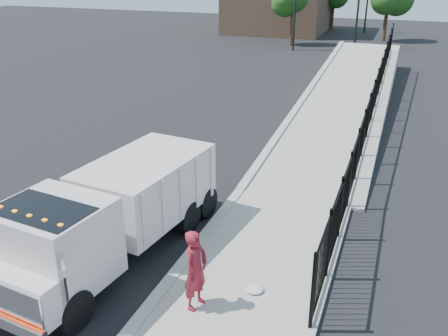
% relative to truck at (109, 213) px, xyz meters
% --- Properties ---
extents(ground, '(120.00, 120.00, 0.00)m').
position_rel_truck_xyz_m(ground, '(1.87, 1.03, -1.39)').
color(ground, black).
rests_on(ground, ground).
extents(sidewalk, '(3.55, 12.00, 0.12)m').
position_rel_truck_xyz_m(sidewalk, '(3.79, -0.97, -1.33)').
color(sidewalk, '#9E998E').
rests_on(sidewalk, ground).
extents(curb, '(0.30, 12.00, 0.16)m').
position_rel_truck_xyz_m(curb, '(1.87, -0.97, -1.31)').
color(curb, '#ADAAA3').
rests_on(curb, ground).
extents(ramp, '(3.95, 24.06, 3.19)m').
position_rel_truck_xyz_m(ramp, '(3.99, 17.03, -1.39)').
color(ramp, '#9E998E').
rests_on(ramp, ground).
extents(iron_fence, '(0.10, 28.00, 1.80)m').
position_rel_truck_xyz_m(iron_fence, '(5.42, 13.03, -0.49)').
color(iron_fence, black).
rests_on(iron_fence, ground).
extents(truck, '(3.18, 7.46, 2.48)m').
position_rel_truck_xyz_m(truck, '(0.00, 0.00, 0.00)').
color(truck, black).
rests_on(truck, ground).
extents(worker, '(0.58, 0.77, 1.90)m').
position_rel_truck_xyz_m(worker, '(2.87, -1.14, -0.32)').
color(worker, maroon).
rests_on(worker, sidewalk).
extents(debris, '(0.42, 0.42, 0.11)m').
position_rel_truck_xyz_m(debris, '(3.95, -0.17, -1.22)').
color(debris, silver).
rests_on(debris, sidewalk).
extents(tree_0, '(2.70, 2.70, 5.35)m').
position_rel_truck_xyz_m(tree_0, '(-3.55, 36.03, 2.56)').
color(tree_0, '#382314').
rests_on(tree_0, ground).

